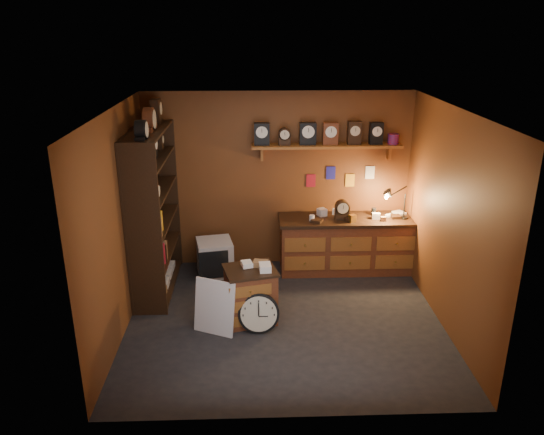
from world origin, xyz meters
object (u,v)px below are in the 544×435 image
at_px(low_cabinet, 251,293).
at_px(shelving_unit, 151,206).
at_px(big_round_clock, 259,313).
at_px(workbench, 347,241).

bearing_deg(low_cabinet, shelving_unit, 131.20).
bearing_deg(big_round_clock, shelving_unit, 139.85).
distance_m(shelving_unit, low_cabinet, 1.87).
xyz_separation_m(low_cabinet, big_round_clock, (0.10, -0.27, -0.14)).
height_order(workbench, big_round_clock, workbench).
bearing_deg(shelving_unit, workbench, 9.87).
bearing_deg(big_round_clock, workbench, 51.20).
height_order(shelving_unit, big_round_clock, shelving_unit).
height_order(low_cabinet, big_round_clock, low_cabinet).
relative_size(shelving_unit, big_round_clock, 5.02).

